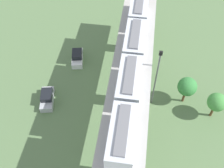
# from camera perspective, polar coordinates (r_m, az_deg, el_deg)

# --- Properties ---
(ground_plane) EXTENTS (120.00, 120.00, 0.00)m
(ground_plane) POSITION_cam_1_polar(r_m,az_deg,el_deg) (41.25, 3.56, -4.04)
(ground_plane) COLOR #5B7A4C
(viaduct) EXTENTS (5.20, 35.80, 8.12)m
(viaduct) POSITION_cam_1_polar(r_m,az_deg,el_deg) (36.27, 4.04, 1.70)
(viaduct) COLOR #B7B2AA
(viaduct) RESTS_ON ground
(train) EXTENTS (2.64, 27.45, 3.24)m
(train) POSITION_cam_1_polar(r_m,az_deg,el_deg) (33.42, 4.26, 4.71)
(train) COLOR silver
(train) RESTS_ON viaduct
(parked_car_silver) EXTENTS (2.61, 4.48, 1.76)m
(parked_car_silver) POSITION_cam_1_polar(r_m,az_deg,el_deg) (41.96, -13.57, -2.91)
(parked_car_silver) COLOR #B2B5BA
(parked_car_silver) RESTS_ON ground
(parked_car_white) EXTENTS (2.58, 4.47, 1.76)m
(parked_car_white) POSITION_cam_1_polar(r_m,az_deg,el_deg) (46.83, -7.36, 5.65)
(parked_car_white) COLOR white
(parked_car_white) RESTS_ON ground
(tree_near_viaduct) EXTENTS (2.81, 2.81, 4.87)m
(tree_near_viaduct) POSITION_cam_1_polar(r_m,az_deg,el_deg) (40.17, 15.63, -0.57)
(tree_near_viaduct) COLOR brown
(tree_near_viaduct) RESTS_ON ground
(tree_mid_lot) EXTENTS (2.65, 2.65, 4.68)m
(tree_mid_lot) POSITION_cam_1_polar(r_m,az_deg,el_deg) (39.90, 21.30, -3.62)
(tree_mid_lot) COLOR brown
(tree_mid_lot) RESTS_ON ground
(signal_post) EXTENTS (0.44, 0.28, 10.72)m
(signal_post) POSITION_cam_1_polar(r_m,az_deg,el_deg) (37.10, 9.33, 1.45)
(signal_post) COLOR #4C4C51
(signal_post) RESTS_ON ground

